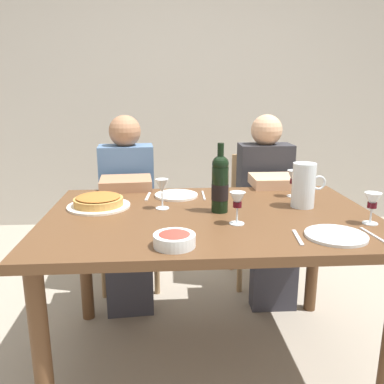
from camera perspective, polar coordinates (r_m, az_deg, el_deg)
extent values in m
plane|color=gray|center=(2.18, 2.40, -22.57)|extent=(8.00, 8.00, 0.00)
cube|color=#B2ADA3|center=(3.95, -1.05, 15.68)|extent=(8.00, 0.10, 2.80)
cube|color=brown|center=(1.83, 2.64, -3.74)|extent=(1.50, 1.00, 0.04)
cylinder|color=brown|center=(1.68, -20.68, -20.99)|extent=(0.07, 0.07, 0.72)
cylinder|color=brown|center=(2.40, -15.04, -9.49)|extent=(0.07, 0.07, 0.72)
cylinder|color=brown|center=(2.51, 16.96, -8.53)|extent=(0.07, 0.07, 0.72)
cylinder|color=black|center=(1.84, 4.02, 0.36)|extent=(0.08, 0.08, 0.21)
sphere|color=black|center=(1.81, 4.08, 4.01)|extent=(0.08, 0.08, 0.08)
cylinder|color=black|center=(1.80, 4.11, 5.66)|extent=(0.03, 0.03, 0.09)
cylinder|color=black|center=(1.84, 4.01, 0.04)|extent=(0.08, 0.08, 0.07)
cylinder|color=silver|center=(1.98, 15.64, 0.94)|extent=(0.11, 0.11, 0.21)
cylinder|color=silver|center=(1.99, 15.57, -0.14)|extent=(0.10, 0.10, 0.13)
torus|color=silver|center=(2.01, 17.64, 1.26)|extent=(0.07, 0.01, 0.07)
cylinder|color=silver|center=(1.98, -13.16, -1.96)|extent=(0.30, 0.30, 0.01)
cylinder|color=#C18E47|center=(1.98, -13.20, -1.34)|extent=(0.23, 0.23, 0.03)
ellipsoid|color=#9E6028|center=(1.97, -13.24, -0.68)|extent=(0.21, 0.21, 0.02)
cylinder|color=silver|center=(1.45, -2.53, -6.90)|extent=(0.15, 0.15, 0.05)
ellipsoid|color=#B2382D|center=(1.45, -2.54, -6.31)|extent=(0.13, 0.13, 0.03)
cylinder|color=silver|center=(2.19, 14.19, -0.57)|extent=(0.06, 0.06, 0.00)
cylinder|color=silver|center=(2.18, 14.24, 0.29)|extent=(0.01, 0.01, 0.06)
cone|color=silver|center=(2.16, 14.35, 2.06)|extent=(0.07, 0.07, 0.07)
cylinder|color=#470A14|center=(2.17, 14.32, 1.52)|extent=(0.04, 0.04, 0.03)
cylinder|color=silver|center=(1.70, 6.41, -4.48)|extent=(0.06, 0.06, 0.00)
cylinder|color=silver|center=(1.69, 6.45, -3.34)|extent=(0.01, 0.01, 0.07)
cone|color=silver|center=(1.67, 6.51, -1.14)|extent=(0.07, 0.07, 0.07)
cylinder|color=#470A14|center=(1.68, 6.49, -1.77)|extent=(0.04, 0.04, 0.02)
cylinder|color=silver|center=(1.85, 24.07, -4.10)|extent=(0.06, 0.06, 0.00)
cylinder|color=silver|center=(1.84, 24.18, -3.10)|extent=(0.01, 0.01, 0.06)
cone|color=silver|center=(1.83, 24.39, -1.13)|extent=(0.07, 0.07, 0.07)
cylinder|color=#470A14|center=(1.83, 24.33, -1.70)|extent=(0.04, 0.04, 0.02)
cylinder|color=silver|center=(1.91, -4.24, -2.31)|extent=(0.06, 0.06, 0.00)
cylinder|color=silver|center=(1.90, -4.26, -1.20)|extent=(0.01, 0.01, 0.07)
cone|color=silver|center=(1.88, -4.30, 0.85)|extent=(0.06, 0.06, 0.07)
cylinder|color=silver|center=(1.64, 19.87, -5.86)|extent=(0.24, 0.24, 0.01)
cylinder|color=white|center=(2.12, -2.26, -0.46)|extent=(0.23, 0.23, 0.01)
cube|color=silver|center=(1.59, 14.87, -6.28)|extent=(0.03, 0.16, 0.00)
cube|color=silver|center=(1.71, 24.50, -5.66)|extent=(0.02, 0.18, 0.00)
cube|color=silver|center=(2.13, 1.77, -0.48)|extent=(0.01, 0.18, 0.00)
cube|color=silver|center=(2.13, -6.30, -0.62)|extent=(0.03, 0.16, 0.00)
cube|color=#9E7A51|center=(2.72, -8.98, -4.03)|extent=(0.43, 0.43, 0.02)
cube|color=#9E7A51|center=(2.84, -9.12, 1.17)|extent=(0.36, 0.06, 0.40)
cylinder|color=#9E7A51|center=(2.65, -12.53, -10.13)|extent=(0.04, 0.04, 0.45)
cylinder|color=#9E7A51|center=(2.65, -5.06, -9.89)|extent=(0.04, 0.04, 0.45)
cylinder|color=#9E7A51|center=(2.96, -12.09, -7.43)|extent=(0.04, 0.04, 0.45)
cylinder|color=#9E7A51|center=(2.96, -5.46, -7.20)|extent=(0.04, 0.04, 0.45)
cube|color=#4C6B93|center=(2.61, -9.27, 1.12)|extent=(0.35, 0.23, 0.50)
sphere|color=#9E7051|center=(2.55, -9.58, 8.57)|extent=(0.20, 0.20, 0.20)
cube|color=#33333D|center=(2.50, -9.09, -5.47)|extent=(0.33, 0.40, 0.14)
cube|color=#33333D|center=(2.46, -8.87, -12.57)|extent=(0.28, 0.14, 0.40)
cube|color=#9E7051|center=(2.32, -9.42, 1.24)|extent=(0.31, 0.26, 0.06)
cube|color=#9E7A51|center=(2.78, 9.84, -3.61)|extent=(0.40, 0.40, 0.02)
cube|color=#9E7A51|center=(2.90, 9.19, 1.46)|extent=(0.36, 0.03, 0.40)
cylinder|color=#9E7A51|center=(2.68, 6.88, -9.63)|extent=(0.04, 0.04, 0.45)
cylinder|color=#9E7A51|center=(2.76, 13.93, -9.24)|extent=(0.04, 0.04, 0.45)
cylinder|color=#9E7A51|center=(2.99, 5.70, -7.00)|extent=(0.04, 0.04, 0.45)
cylinder|color=#9E7A51|center=(3.06, 12.05, -6.73)|extent=(0.04, 0.04, 0.45)
cube|color=#2D2D33|center=(2.68, 10.28, 1.42)|extent=(0.34, 0.20, 0.50)
sphere|color=tan|center=(2.62, 10.61, 8.68)|extent=(0.20, 0.20, 0.20)
cube|color=#33333D|center=(2.57, 11.03, -4.97)|extent=(0.31, 0.38, 0.14)
cube|color=#33333D|center=(2.54, 11.59, -11.85)|extent=(0.27, 0.12, 0.40)
cube|color=tan|center=(2.40, 11.92, 1.55)|extent=(0.29, 0.24, 0.06)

